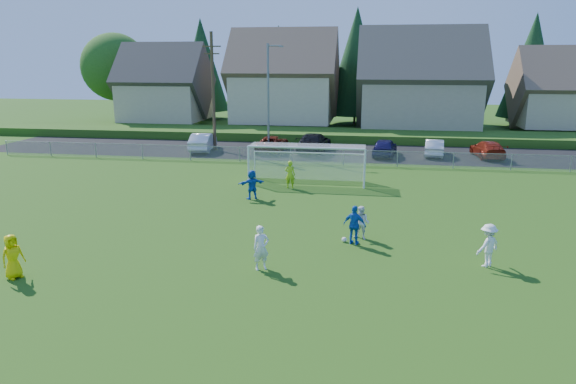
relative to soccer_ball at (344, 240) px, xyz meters
name	(u,v)px	position (x,y,z in m)	size (l,w,h in m)	color
ground	(252,287)	(-2.94, -5.12, -0.11)	(160.00, 160.00, 0.00)	#193D0C
asphalt_lot	(323,152)	(-2.94, 22.38, -0.10)	(60.00, 60.00, 0.00)	black
grass_embankment	(330,135)	(-2.94, 29.88, 0.29)	(70.00, 6.00, 0.80)	#1E420F
soccer_ball	(344,240)	(0.00, 0.00, 0.00)	(0.22, 0.22, 0.22)	white
referee	(13,256)	(-11.66, -5.69, 0.72)	(0.81, 0.53, 1.66)	yellow
player_white_a	(261,248)	(-2.96, -3.50, 0.75)	(0.63, 0.41, 1.72)	white
player_white_b	(361,223)	(0.72, 0.52, 0.64)	(0.73, 0.57, 1.50)	white
player_white_c	(488,245)	(5.54, -1.87, 0.74)	(1.10, 0.63, 1.70)	white
player_blue_a	(355,225)	(0.44, -0.19, 0.75)	(1.00, 0.42, 1.71)	#1350B4
player_blue_b	(252,184)	(-5.56, 6.37, 0.73)	(1.56, 0.50, 1.68)	#1350B4
goalkeeper	(290,174)	(-3.81, 9.20, 0.75)	(0.63, 0.41, 1.73)	#9BD118
car_b	(203,142)	(-13.33, 21.27, 0.67)	(1.65, 4.74, 1.56)	white
car_c	(272,144)	(-7.34, 21.89, 0.57)	(2.26, 4.90, 1.36)	#5C170A
car_d	(314,142)	(-3.76, 22.29, 0.70)	(2.27, 5.58, 1.62)	black
car_e	(385,147)	(2.22, 21.17, 0.62)	(1.73, 4.31, 1.47)	#151242
car_f	(434,148)	(6.28, 21.97, 0.57)	(1.45, 4.15, 1.37)	silver
car_g	(488,149)	(10.47, 21.84, 0.57)	(1.90, 4.69, 1.36)	maroon
soccer_goal	(308,158)	(-2.94, 10.93, 1.52)	(7.42, 1.90, 2.50)	white
chainlink_fence	(317,156)	(-2.94, 16.88, 0.52)	(52.06, 0.06, 1.20)	gray
streetlight	(269,96)	(-7.38, 20.88, 4.73)	(1.38, 0.18, 9.00)	slate
utility_pole	(213,91)	(-12.44, 21.88, 5.04)	(1.60, 0.26, 10.00)	#473321
houses_row	(354,63)	(-0.96, 37.34, 7.22)	(53.90, 11.45, 13.27)	tan
tree_row	(348,66)	(-1.89, 43.61, 6.80)	(65.98, 12.36, 13.80)	#382616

